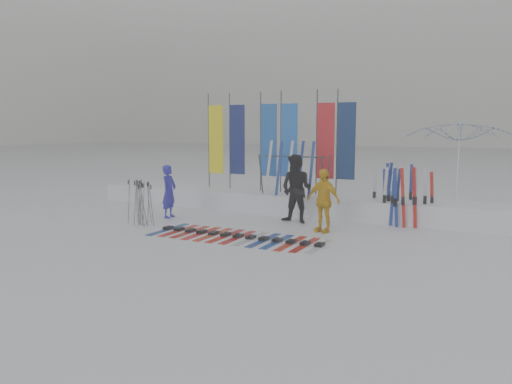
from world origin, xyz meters
The scene contains 11 objects.
ground centered at (0.00, 0.00, 0.00)m, with size 120.00×120.00×0.00m, color white.
snow_bank centered at (0.00, 4.60, 0.30)m, with size 14.00×1.60×0.60m, color white.
person_blue centered at (-2.90, 2.04, 0.78)m, with size 0.57×0.37×1.56m, color #221EB4.
person_black centered at (0.75, 3.00, 0.96)m, with size 0.93×0.73×1.92m, color black.
person_yellow centered at (1.83, 2.16, 0.81)m, with size 0.95×0.40×1.62m, color yellow.
tent_canopy centered at (4.67, 6.05, 1.47)m, with size 3.19×3.26×2.93m, color white.
ski_row centered at (0.22, 0.59, 0.04)m, with size 4.35×1.69×0.07m.
pole_cluster centered at (-2.92, 0.79, 0.60)m, with size 0.91×0.60×1.26m.
feather_flags centered at (-0.63, 4.76, 2.24)m, with size 5.15×0.14×3.20m.
ski_rack centered at (0.18, 4.20, 1.38)m, with size 2.04×0.80×1.23m.
upright_skis centered at (3.34, 4.17, 0.78)m, with size 1.73×1.21×1.66m.
Camera 1 is at (5.98, -9.81, 2.67)m, focal length 35.00 mm.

